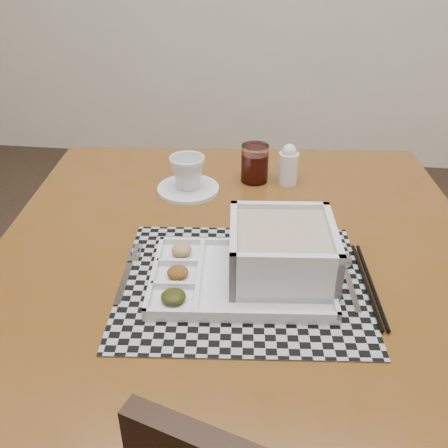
% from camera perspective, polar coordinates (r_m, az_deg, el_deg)
% --- Properties ---
extents(dining_table, '(1.07, 1.07, 0.74)m').
position_cam_1_polar(dining_table, '(1.06, 1.64, -5.55)').
color(dining_table, '#5B3910').
rests_on(dining_table, ground).
extents(placemat, '(0.47, 0.41, 0.00)m').
position_cam_1_polar(placemat, '(0.90, 2.08, -6.70)').
color(placemat, '#96979D').
rests_on(placemat, dining_table).
extents(serving_tray, '(0.34, 0.26, 0.10)m').
position_cam_1_polar(serving_tray, '(0.90, 5.41, -3.90)').
color(serving_tray, silver).
rests_on(serving_tray, placemat).
extents(fork, '(0.04, 0.19, 0.00)m').
position_cam_1_polar(fork, '(0.94, -10.77, -5.26)').
color(fork, silver).
rests_on(fork, placemat).
extents(spoon, '(0.04, 0.18, 0.01)m').
position_cam_1_polar(spoon, '(0.97, 13.54, -4.47)').
color(spoon, silver).
rests_on(spoon, placemat).
extents(chopsticks, '(0.04, 0.24, 0.01)m').
position_cam_1_polar(chopsticks, '(0.93, 16.21, -6.63)').
color(chopsticks, black).
rests_on(chopsticks, placemat).
extents(saucer, '(0.15, 0.15, 0.01)m').
position_cam_1_polar(saucer, '(1.21, -4.11, 4.00)').
color(saucer, silver).
rests_on(saucer, dining_table).
extents(cup, '(0.09, 0.09, 0.08)m').
position_cam_1_polar(cup, '(1.19, -4.19, 5.90)').
color(cup, silver).
rests_on(cup, saucer).
extents(juice_glass, '(0.07, 0.07, 0.09)m').
position_cam_1_polar(juice_glass, '(1.24, 3.52, 6.78)').
color(juice_glass, white).
rests_on(juice_glass, dining_table).
extents(creamer_bottle, '(0.05, 0.05, 0.10)m').
position_cam_1_polar(creamer_bottle, '(1.24, 7.36, 6.71)').
color(creamer_bottle, silver).
rests_on(creamer_bottle, dining_table).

